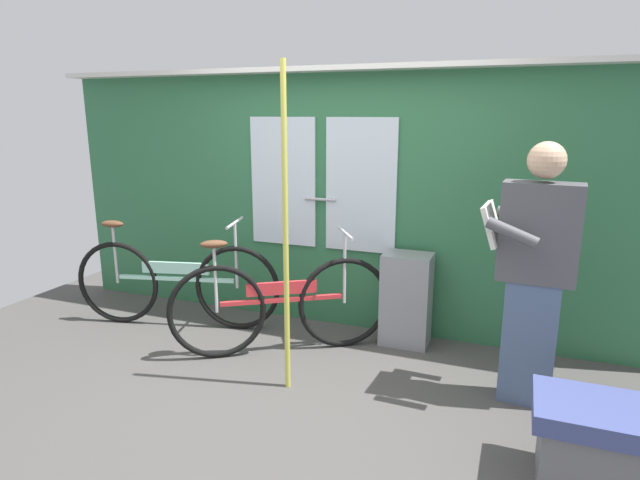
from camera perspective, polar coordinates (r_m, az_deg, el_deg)
The scene contains 8 objects.
ground_plane at distance 3.74m, azimuth -3.72°, elevation -16.00°, with size 6.37×4.08×0.04m, color #474442.
train_door_wall at distance 4.46m, azimuth 2.63°, elevation 4.74°, with size 5.37×0.28×2.18m.
bicycle_near_door at distance 4.09m, azimuth -4.22°, elevation -6.97°, with size 1.47×0.97×0.95m.
bicycle_leaning_behind at distance 4.75m, azimuth -15.33°, elevation -4.47°, with size 1.78×0.58×0.95m.
passenger_reading_newspaper at distance 3.51m, azimuth 22.11°, elevation -3.08°, with size 0.58×0.50×1.67m.
trash_bin_by_wall at distance 4.30m, azimuth 9.30°, elevation -6.33°, with size 0.38×0.28×0.75m, color gray.
handrail_pole at distance 3.38m, azimuth -3.80°, elevation 0.62°, with size 0.04×0.04×2.14m, color #C6C14C.
bench_seat_corner at distance 3.11m, azimuth 28.49°, elevation -18.92°, with size 0.70×0.44×0.45m.
Camera 1 is at (1.38, -2.94, 1.83)m, focal length 29.64 mm.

